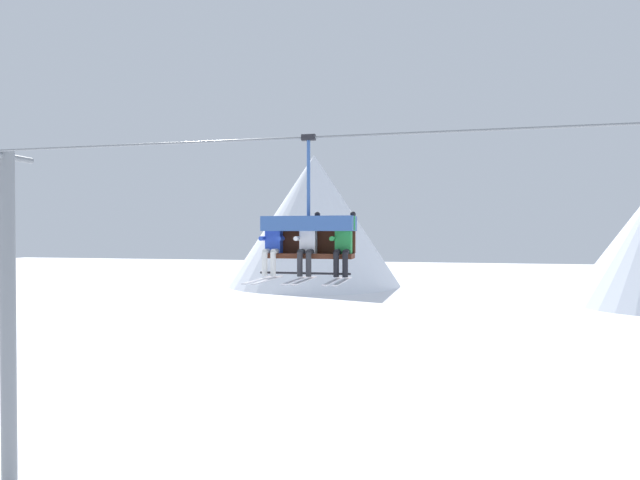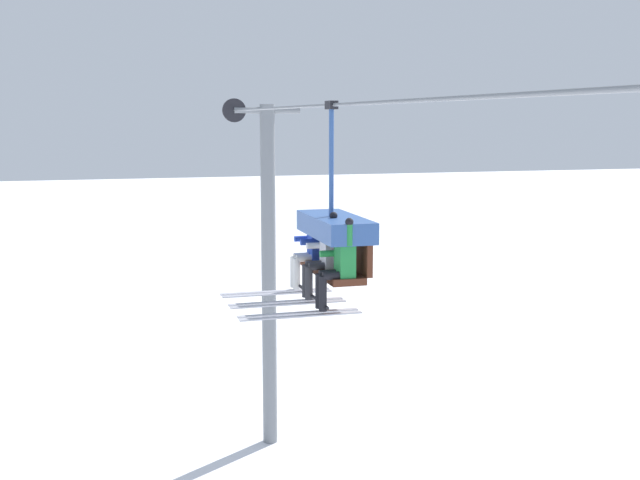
% 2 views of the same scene
% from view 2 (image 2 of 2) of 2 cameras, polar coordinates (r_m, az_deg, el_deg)
% --- Properties ---
extents(lift_tower_near, '(0.36, 1.88, 8.62)m').
position_cam_2_polar(lift_tower_near, '(19.80, -3.72, -2.07)').
color(lift_tower_near, slate).
rests_on(lift_tower_near, ground_plane).
extents(lift_cable, '(19.78, 0.05, 0.05)m').
position_cam_2_polar(lift_cable, '(10.66, 2.18, 9.64)').
color(lift_cable, slate).
extents(chairlift_chair, '(1.86, 0.74, 2.80)m').
position_cam_2_polar(chairlift_chair, '(11.63, 1.14, 0.34)').
color(chairlift_chair, '#512819').
extents(skier_blue, '(0.46, 1.70, 1.23)m').
position_cam_2_polar(skier_blue, '(12.30, -0.83, -0.64)').
color(skier_blue, '#2847B7').
extents(skier_white, '(0.48, 1.70, 1.34)m').
position_cam_2_polar(skier_white, '(11.61, 0.14, -1.10)').
color(skier_white, silver).
extents(skier_green, '(0.48, 1.70, 1.34)m').
position_cam_2_polar(skier_green, '(10.93, 1.18, -1.71)').
color(skier_green, '#23843D').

